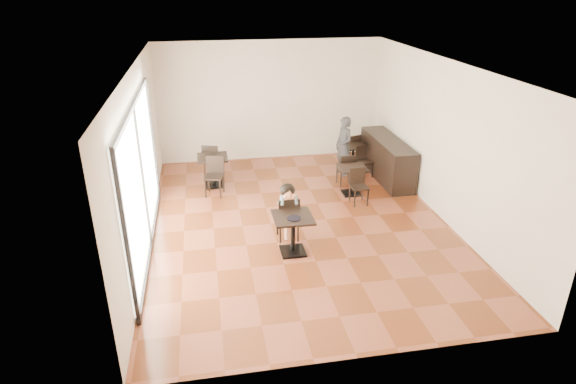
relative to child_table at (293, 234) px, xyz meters
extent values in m
cube|color=brown|center=(0.35, 1.18, -0.37)|extent=(6.00, 8.00, 0.01)
cube|color=silver|center=(0.35, 1.18, 2.83)|extent=(6.00, 8.00, 0.01)
cube|color=white|center=(0.35, 5.18, 1.23)|extent=(6.00, 0.01, 3.20)
cube|color=white|center=(0.35, -2.82, 1.23)|extent=(6.00, 0.01, 3.20)
cube|color=white|center=(-2.65, 1.18, 1.23)|extent=(0.01, 8.00, 3.20)
cube|color=white|center=(3.35, 1.18, 1.23)|extent=(0.01, 8.00, 3.20)
cube|color=white|center=(-2.62, 0.68, 1.03)|extent=(0.04, 4.50, 2.60)
cylinder|color=black|center=(0.00, -0.10, 0.38)|extent=(0.25, 0.25, 0.02)
imported|color=#323337|center=(1.98, 3.57, 0.38)|extent=(0.52, 0.64, 1.51)
cube|color=black|center=(3.00, 3.18, 0.13)|extent=(0.60, 2.40, 1.00)
camera|label=1|loc=(-1.44, -7.53, 4.27)|focal=30.00mm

